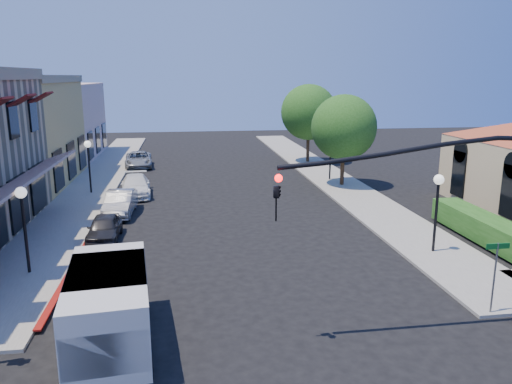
{
  "coord_description": "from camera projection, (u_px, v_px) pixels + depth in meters",
  "views": [
    {
      "loc": [
        -2.3,
        -11.58,
        7.68
      ],
      "look_at": [
        0.85,
        9.99,
        2.6
      ],
      "focal_mm": 35.0,
      "sensor_mm": 36.0,
      "label": 1
    }
  ],
  "objects": [
    {
      "name": "ground",
      "position": [
        279.0,
        373.0,
        13.22
      ],
      "size": [
        120.0,
        120.0,
        0.0
      ],
      "primitive_type": "plane",
      "color": "black",
      "rests_on": "ground"
    },
    {
      "name": "sidewalk_left",
      "position": [
        99.0,
        179.0,
        38.0
      ],
      "size": [
        3.5,
        50.0,
        0.12
      ],
      "primitive_type": "cube",
      "color": "gray",
      "rests_on": "ground"
    },
    {
      "name": "sidewalk_right",
      "position": [
        322.0,
        172.0,
        40.46
      ],
      "size": [
        3.5,
        50.0,
        0.12
      ],
      "primitive_type": "cube",
      "color": "gray",
      "rests_on": "ground"
    },
    {
      "name": "curb_red_strip",
      "position": [
        72.0,
        273.0,
        19.96
      ],
      "size": [
        0.25,
        10.0,
        0.06
      ],
      "primitive_type": "cube",
      "color": "maroon",
      "rests_on": "ground"
    },
    {
      "name": "pink_stucco_building",
      "position": [
        41.0,
        122.0,
        46.87
      ],
      "size": [
        10.0,
        12.0,
        7.0
      ],
      "primitive_type": "cube",
      "color": "#CCAA9A",
      "rests_on": "ground"
    },
    {
      "name": "hedge",
      "position": [
        486.0,
        243.0,
        23.54
      ],
      "size": [
        1.4,
        8.0,
        1.1
      ],
      "primitive_type": "cube",
      "color": "#1D4D16",
      "rests_on": "ground"
    },
    {
      "name": "street_tree_a",
      "position": [
        344.0,
        127.0,
        34.71
      ],
      "size": [
        4.56,
        4.56,
        6.48
      ],
      "color": "black",
      "rests_on": "ground"
    },
    {
      "name": "street_tree_b",
      "position": [
        309.0,
        112.0,
        44.27
      ],
      "size": [
        4.94,
        4.94,
        7.02
      ],
      "color": "black",
      "rests_on": "ground"
    },
    {
      "name": "signal_mast_arm",
      "position": [
        467.0,
        202.0,
        14.56
      ],
      "size": [
        8.01,
        0.39,
        6.0
      ],
      "color": "black",
      "rests_on": "ground"
    },
    {
      "name": "street_name_sign",
      "position": [
        495.0,
        267.0,
        16.01
      ],
      "size": [
        0.8,
        0.06,
        2.5
      ],
      "color": "#595B5E",
      "rests_on": "ground"
    },
    {
      "name": "lamppost_left_near",
      "position": [
        23.0,
        208.0,
        19.12
      ],
      "size": [
        0.44,
        0.44,
        3.57
      ],
      "color": "black",
      "rests_on": "ground"
    },
    {
      "name": "lamppost_left_far",
      "position": [
        88.0,
        154.0,
        32.61
      ],
      "size": [
        0.44,
        0.44,
        3.57
      ],
      "color": "black",
      "rests_on": "ground"
    },
    {
      "name": "lamppost_right_near",
      "position": [
        438.0,
        193.0,
        21.51
      ],
      "size": [
        0.44,
        0.44,
        3.57
      ],
      "color": "black",
      "rests_on": "ground"
    },
    {
      "name": "lamppost_right_far",
      "position": [
        331.0,
        144.0,
        36.93
      ],
      "size": [
        0.44,
        0.44,
        3.57
      ],
      "color": "black",
      "rests_on": "ground"
    },
    {
      "name": "white_van",
      "position": [
        109.0,
        304.0,
        14.31
      ],
      "size": [
        2.67,
        5.25,
        2.24
      ],
      "color": "beige",
      "rests_on": "ground"
    },
    {
      "name": "parked_car_a",
      "position": [
        104.0,
        228.0,
        23.78
      ],
      "size": [
        1.44,
        3.56,
        1.21
      ],
      "primitive_type": "imported",
      "rotation": [
        0.0,
        0.0,
        -0.0
      ],
      "color": "black",
      "rests_on": "ground"
    },
    {
      "name": "parked_car_b",
      "position": [
        120.0,
        203.0,
        28.18
      ],
      "size": [
        1.62,
        4.19,
        1.36
      ],
      "primitive_type": "imported",
      "rotation": [
        0.0,
        0.0,
        -0.04
      ],
      "color": "#939597",
      "rests_on": "ground"
    },
    {
      "name": "parked_car_c",
      "position": [
        136.0,
        186.0,
        32.72
      ],
      "size": [
        2.21,
        4.66,
        1.31
      ],
      "primitive_type": "imported",
      "rotation": [
        0.0,
        0.0,
        0.08
      ],
      "color": "white",
      "rests_on": "ground"
    },
    {
      "name": "parked_car_d",
      "position": [
        138.0,
        159.0,
        42.99
      ],
      "size": [
        2.52,
        4.9,
        1.32
      ],
      "primitive_type": "imported",
      "rotation": [
        0.0,
        0.0,
        0.07
      ],
      "color": "#96999B",
      "rests_on": "ground"
    }
  ]
}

